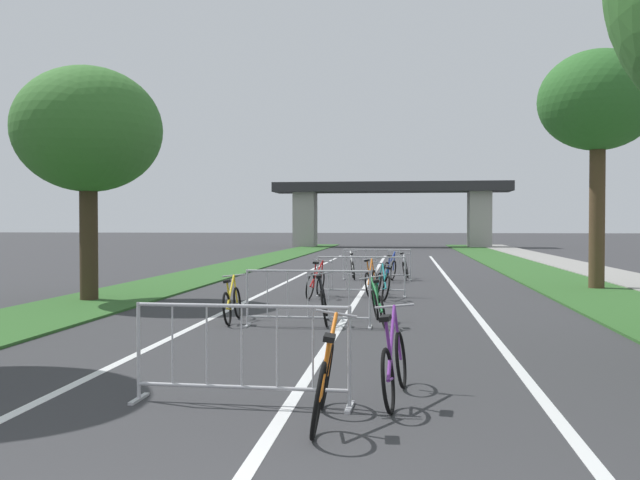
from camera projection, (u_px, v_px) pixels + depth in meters
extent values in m
cube|color=#2D5B26|center=(239.00, 266.00, 30.67)|extent=(2.70, 65.67, 0.05)
cube|color=#2D5B26|center=(523.00, 268.00, 29.14)|extent=(2.70, 65.67, 0.05)
cube|color=gray|center=(584.00, 268.00, 28.83)|extent=(2.25, 65.67, 0.08)
cube|color=silver|center=(368.00, 283.00, 22.10)|extent=(0.14, 37.99, 0.01)
cube|color=silver|center=(452.00, 283.00, 21.77)|extent=(0.14, 37.99, 0.01)
cube|color=silver|center=(287.00, 282.00, 22.42)|extent=(0.14, 37.99, 0.01)
cube|color=#2D2D30|center=(391.00, 187.00, 56.98)|extent=(19.53, 3.62, 0.80)
cube|color=#9E9B93|center=(305.00, 220.00, 57.94)|extent=(1.79, 2.40, 4.58)
cube|color=#9E9B93|center=(479.00, 220.00, 56.15)|extent=(1.79, 2.40, 4.58)
cylinder|color=#3D2D1E|center=(89.00, 243.00, 16.68)|extent=(0.43, 0.43, 2.85)
ellipsoid|color=#38702D|center=(88.00, 129.00, 16.61)|extent=(3.56, 3.56, 3.03)
cylinder|color=#4C3823|center=(597.00, 217.00, 19.70)|extent=(0.44, 0.44, 4.18)
ellipsoid|color=#2D6628|center=(598.00, 100.00, 19.63)|extent=(3.37, 3.37, 2.87)
cylinder|color=#ADADB2|center=(139.00, 351.00, 7.30)|extent=(0.04, 0.04, 1.05)
cube|color=#ADADB2|center=(139.00, 399.00, 7.31)|extent=(0.07, 0.44, 0.03)
cylinder|color=#ADADB2|center=(349.00, 357.00, 6.97)|extent=(0.04, 0.04, 1.05)
cube|color=#ADADB2|center=(349.00, 407.00, 6.98)|extent=(0.07, 0.44, 0.03)
cylinder|color=#ADADB2|center=(241.00, 306.00, 7.12)|extent=(2.26, 0.09, 0.04)
cylinder|color=#ADADB2|center=(242.00, 387.00, 7.14)|extent=(2.26, 0.09, 0.04)
cylinder|color=#ADADB2|center=(172.00, 344.00, 7.24)|extent=(0.02, 0.02, 0.87)
cylinder|color=#ADADB2|center=(207.00, 345.00, 7.19)|extent=(0.02, 0.02, 0.87)
cylinder|color=#ADADB2|center=(242.00, 346.00, 7.13)|extent=(0.02, 0.02, 0.87)
cylinder|color=#ADADB2|center=(277.00, 347.00, 7.08)|extent=(0.02, 0.02, 0.87)
cylinder|color=#ADADB2|center=(313.00, 348.00, 7.02)|extent=(0.02, 0.02, 0.87)
cylinder|color=#ADADB2|center=(247.00, 298.00, 12.62)|extent=(0.04, 0.04, 1.05)
cube|color=#ADADB2|center=(247.00, 325.00, 12.63)|extent=(0.07, 0.44, 0.03)
cylinder|color=#ADADB2|center=(370.00, 299.00, 12.38)|extent=(0.04, 0.04, 1.05)
cube|color=#ADADB2|center=(370.00, 327.00, 12.40)|extent=(0.07, 0.44, 0.03)
cylinder|color=#ADADB2|center=(308.00, 271.00, 12.49)|extent=(2.26, 0.08, 0.04)
cylinder|color=#ADADB2|center=(308.00, 317.00, 12.51)|extent=(2.26, 0.08, 0.04)
cylinder|color=#ADADB2|center=(267.00, 293.00, 12.58)|extent=(0.02, 0.02, 0.87)
cylinder|color=#ADADB2|center=(288.00, 293.00, 12.54)|extent=(0.02, 0.02, 0.87)
cylinder|color=#ADADB2|center=(308.00, 294.00, 12.50)|extent=(0.02, 0.02, 0.87)
cylinder|color=#ADADB2|center=(328.00, 294.00, 12.46)|extent=(0.02, 0.02, 0.87)
cylinder|color=#ADADB2|center=(349.00, 294.00, 12.42)|extent=(0.02, 0.02, 0.87)
cylinder|color=#ADADB2|center=(318.00, 276.00, 17.90)|extent=(0.04, 0.04, 1.05)
cube|color=#ADADB2|center=(318.00, 296.00, 17.91)|extent=(0.07, 0.44, 0.03)
cylinder|color=#ADADB2|center=(405.00, 277.00, 17.67)|extent=(0.04, 0.04, 1.05)
cube|color=#ADADB2|center=(405.00, 297.00, 17.68)|extent=(0.07, 0.44, 0.03)
cylinder|color=#ADADB2|center=(361.00, 257.00, 17.77)|extent=(2.26, 0.09, 0.04)
cylinder|color=#ADADB2|center=(361.00, 290.00, 17.79)|extent=(2.26, 0.09, 0.04)
cylinder|color=#ADADB2|center=(332.00, 273.00, 17.86)|extent=(0.02, 0.02, 0.87)
cylinder|color=#ADADB2|center=(347.00, 273.00, 17.82)|extent=(0.02, 0.02, 0.87)
cylinder|color=#ADADB2|center=(361.00, 273.00, 17.78)|extent=(0.02, 0.02, 0.87)
cylinder|color=#ADADB2|center=(376.00, 273.00, 17.75)|extent=(0.02, 0.02, 0.87)
cylinder|color=#ADADB2|center=(390.00, 273.00, 17.71)|extent=(0.02, 0.02, 0.87)
cylinder|color=#ADADB2|center=(344.00, 264.00, 23.33)|extent=(0.04, 0.04, 1.05)
cube|color=#ADADB2|center=(344.00, 279.00, 23.34)|extent=(0.09, 0.44, 0.03)
cylinder|color=#ADADB2|center=(410.00, 265.00, 22.92)|extent=(0.04, 0.04, 1.05)
cube|color=#ADADB2|center=(410.00, 280.00, 22.93)|extent=(0.09, 0.44, 0.03)
cylinder|color=#ADADB2|center=(377.00, 250.00, 23.11)|extent=(2.26, 0.17, 0.04)
cylinder|color=#ADADB2|center=(377.00, 275.00, 23.13)|extent=(2.26, 0.17, 0.04)
cylinder|color=#ADADB2|center=(355.00, 262.00, 23.26)|extent=(0.02, 0.02, 0.87)
cylinder|color=#ADADB2|center=(366.00, 262.00, 23.19)|extent=(0.02, 0.02, 0.87)
cylinder|color=#ADADB2|center=(377.00, 262.00, 23.12)|extent=(0.02, 0.02, 0.87)
cylinder|color=#ADADB2|center=(388.00, 262.00, 23.05)|extent=(0.02, 0.02, 0.87)
cylinder|color=#ADADB2|center=(399.00, 262.00, 22.98)|extent=(0.02, 0.02, 0.87)
torus|color=black|center=(368.00, 285.00, 17.67)|extent=(0.22, 0.66, 0.65)
torus|color=black|center=(375.00, 282.00, 18.61)|extent=(0.22, 0.66, 0.65)
cylinder|color=orange|center=(370.00, 271.00, 18.12)|extent=(0.09, 0.95, 0.65)
cylinder|color=orange|center=(369.00, 273.00, 17.94)|extent=(0.14, 0.10, 0.66)
cylinder|color=orange|center=(369.00, 285.00, 17.82)|extent=(0.08, 0.32, 0.08)
cylinder|color=orange|center=(373.00, 270.00, 18.59)|extent=(0.13, 0.08, 0.62)
cube|color=black|center=(367.00, 261.00, 17.91)|extent=(0.14, 0.25, 0.06)
cylinder|color=#99999E|center=(372.00, 259.00, 18.57)|extent=(0.48, 0.09, 0.09)
torus|color=black|center=(354.00, 271.00, 23.10)|extent=(0.19, 0.65, 0.65)
torus|color=black|center=(352.00, 269.00, 24.07)|extent=(0.19, 0.65, 0.65)
cylinder|color=silver|center=(352.00, 261.00, 23.55)|extent=(0.22, 0.94, 0.65)
cylinder|color=silver|center=(352.00, 263.00, 23.37)|extent=(0.10, 0.13, 0.60)
cylinder|color=silver|center=(353.00, 271.00, 23.25)|extent=(0.06, 0.32, 0.08)
cylinder|color=silver|center=(351.00, 260.00, 24.04)|extent=(0.10, 0.10, 0.62)
cube|color=black|center=(351.00, 254.00, 23.33)|extent=(0.13, 0.25, 0.06)
cylinder|color=#99999E|center=(350.00, 251.00, 24.01)|extent=(0.53, 0.09, 0.08)
torus|color=black|center=(386.00, 288.00, 16.67)|extent=(0.32, 0.67, 0.64)
torus|color=black|center=(378.00, 285.00, 17.75)|extent=(0.32, 0.67, 0.64)
cylinder|color=#197A7F|center=(384.00, 276.00, 17.18)|extent=(0.16, 1.05, 0.58)
cylinder|color=#197A7F|center=(385.00, 279.00, 16.98)|extent=(0.17, 0.09, 0.54)
cylinder|color=#197A7F|center=(384.00, 289.00, 16.84)|extent=(0.11, 0.34, 0.07)
cylinder|color=#197A7F|center=(380.00, 274.00, 17.72)|extent=(0.16, 0.06, 0.55)
cube|color=black|center=(388.00, 268.00, 16.94)|extent=(0.16, 0.26, 0.07)
cylinder|color=#99999E|center=(383.00, 264.00, 17.69)|extent=(0.48, 0.13, 0.13)
torus|color=black|center=(382.00, 312.00, 12.33)|extent=(0.23, 0.62, 0.61)
torus|color=black|center=(375.00, 305.00, 13.42)|extent=(0.23, 0.62, 0.61)
cylinder|color=#1E7238|center=(376.00, 294.00, 12.85)|extent=(0.30, 1.04, 0.58)
cylinder|color=#1E7238|center=(378.00, 297.00, 12.64)|extent=(0.13, 0.14, 0.59)
cylinder|color=#1E7238|center=(381.00, 312.00, 12.51)|extent=(0.08, 0.35, 0.07)
cylinder|color=#1E7238|center=(373.00, 291.00, 13.39)|extent=(0.12, 0.11, 0.55)
cube|color=black|center=(376.00, 281.00, 12.59)|extent=(0.14, 0.25, 0.06)
cylinder|color=#99999E|center=(371.00, 277.00, 13.36)|extent=(0.48, 0.10, 0.10)
torus|color=black|center=(227.00, 309.00, 12.69)|extent=(0.15, 0.63, 0.63)
torus|color=black|center=(237.00, 303.00, 13.71)|extent=(0.15, 0.63, 0.63)
cylinder|color=gold|center=(231.00, 292.00, 13.17)|extent=(0.16, 0.99, 0.58)
cylinder|color=gold|center=(229.00, 295.00, 12.98)|extent=(0.10, 0.12, 0.54)
cylinder|color=gold|center=(229.00, 309.00, 12.85)|extent=(0.04, 0.33, 0.07)
cylinder|color=gold|center=(236.00, 289.00, 13.68)|extent=(0.10, 0.10, 0.55)
cube|color=black|center=(227.00, 281.00, 12.94)|extent=(0.12, 0.25, 0.06)
cylinder|color=#99999E|center=(234.00, 275.00, 13.65)|extent=(0.47, 0.06, 0.08)
torus|color=black|center=(324.00, 309.00, 12.50)|extent=(0.22, 0.70, 0.68)
torus|color=black|center=(325.00, 302.00, 13.52)|extent=(0.22, 0.70, 0.68)
cylinder|color=black|center=(322.00, 291.00, 12.98)|extent=(0.24, 0.99, 0.60)
cylinder|color=black|center=(322.00, 293.00, 12.78)|extent=(0.15, 0.13, 0.62)
cylinder|color=black|center=(324.00, 309.00, 12.66)|extent=(0.05, 0.33, 0.08)
cylinder|color=black|center=(322.00, 288.00, 13.49)|extent=(0.13, 0.10, 0.57)
cube|color=black|center=(319.00, 277.00, 12.74)|extent=(0.13, 0.25, 0.07)
cylinder|color=#99999E|center=(320.00, 274.00, 13.46)|extent=(0.52, 0.08, 0.11)
torus|color=black|center=(404.00, 271.00, 22.96)|extent=(0.19, 0.65, 0.64)
torus|color=black|center=(406.00, 269.00, 23.99)|extent=(0.19, 0.65, 0.64)
cylinder|color=#B7B7BC|center=(404.00, 263.00, 23.45)|extent=(0.06, 1.03, 0.53)
cylinder|color=#B7B7BC|center=(404.00, 263.00, 23.26)|extent=(0.17, 0.11, 0.63)
cylinder|color=#B7B7BC|center=(405.00, 271.00, 23.12)|extent=(0.06, 0.34, 0.07)
cylinder|color=#B7B7BC|center=(405.00, 262.00, 23.97)|extent=(0.13, 0.09, 0.50)
cube|color=black|center=(402.00, 253.00, 23.22)|extent=(0.12, 0.25, 0.07)
cylinder|color=#99999E|center=(404.00, 255.00, 23.95)|extent=(0.43, 0.06, 0.10)
torus|color=black|center=(388.00, 381.00, 6.78)|extent=(0.18, 0.67, 0.66)
torus|color=black|center=(401.00, 360.00, 7.85)|extent=(0.18, 0.67, 0.66)
cylinder|color=#662884|center=(391.00, 341.00, 7.29)|extent=(0.08, 1.07, 0.65)
cylinder|color=#662884|center=(389.00, 348.00, 7.08)|extent=(0.13, 0.12, 0.64)
cylinder|color=#662884|center=(391.00, 379.00, 6.95)|extent=(0.07, 0.36, 0.08)
cylinder|color=#662884|center=(398.00, 333.00, 7.82)|extent=(0.12, 0.09, 0.62)
cube|color=black|center=(385.00, 318.00, 7.05)|extent=(0.13, 0.25, 0.06)
cylinder|color=#99999E|center=(394.00, 306.00, 7.80)|extent=(0.45, 0.08, 0.08)
torus|color=black|center=(386.00, 272.00, 22.06)|extent=(0.28, 0.69, 0.68)
torus|color=black|center=(393.00, 270.00, 22.96)|extent=(0.28, 0.69, 0.68)
cylinder|color=#1E389E|center=(390.00, 262.00, 22.47)|extent=(0.32, 0.91, 0.66)
cylinder|color=#1E389E|center=(389.00, 265.00, 22.30)|extent=(0.10, 0.13, 0.57)
cylinder|color=#1E389E|center=(387.00, 273.00, 22.21)|extent=(0.09, 0.31, 0.08)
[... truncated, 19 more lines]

